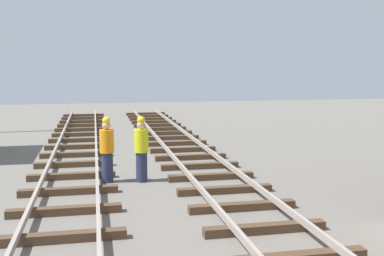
# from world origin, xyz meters

# --- Properties ---
(track_worker_foreground) EXTENTS (0.40, 0.40, 1.87)m
(track_worker_foreground) POSITION_xyz_m (-1.50, 13.49, 0.93)
(track_worker_foreground) COLOR #262D4C
(track_worker_foreground) RESTS_ON ground
(track_worker_distant) EXTENTS (0.40, 0.40, 1.87)m
(track_worker_distant) POSITION_xyz_m (-0.54, 13.36, 0.93)
(track_worker_distant) COLOR #262D4C
(track_worker_distant) RESTS_ON ground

